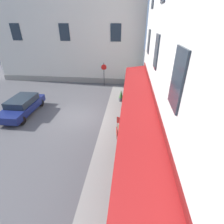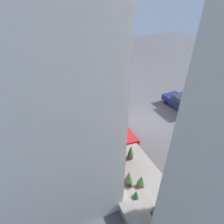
{
  "view_description": "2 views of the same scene",
  "coord_description": "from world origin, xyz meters",
  "px_view_note": "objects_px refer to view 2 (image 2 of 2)",
  "views": [
    {
      "loc": [
        -11.0,
        -3.63,
        6.65
      ],
      "look_at": [
        -1.59,
        -2.62,
        1.42
      ],
      "focal_mm": 26.74,
      "sensor_mm": 36.0,
      "label": 1
    },
    {
      "loc": [
        10.25,
        -7.55,
        9.2
      ],
      "look_at": [
        -1.09,
        -2.37,
        1.02
      ],
      "focal_mm": 28.36,
      "sensor_mm": 36.0,
      "label": 2
    }
  ],
  "objects_px": {
    "potted_plant_by_steps": "(136,196)",
    "potted_plant_under_sign": "(131,152)",
    "cafe_chair_red_back_row": "(84,98)",
    "cafe_table_streetside": "(102,122)",
    "cafe_chair_red_near_door": "(101,149)",
    "cafe_chair_red_facing_street": "(84,113)",
    "seated_companion_in_olive": "(95,109)",
    "seated_patron_in_white": "(102,123)",
    "cafe_chair_red_corner_right": "(97,110)",
    "cafe_table_mid_terrace": "(84,102)",
    "potted_plant_entrance_right": "(157,210)",
    "cafe_table_far_end": "(91,112)",
    "no_parking_sign": "(208,173)",
    "potted_plant_entrance_left": "(141,182)",
    "cafe_table_near_entrance": "(106,144)",
    "potted_plant_mid_terrace": "(129,178)",
    "cafe_chair_red_kerbside": "(83,104)",
    "cafe_chair_red_under_awning": "(112,139)",
    "cafe_chair_red_corner_left": "(102,127)",
    "cafe_chair_red_by_window": "(103,117)",
    "parked_car_navy": "(184,103)"
  },
  "relations": [
    {
      "from": "cafe_chair_red_back_row",
      "to": "cafe_chair_red_corner_right",
      "type": "relative_size",
      "value": 1.0
    },
    {
      "from": "cafe_chair_red_kerbside",
      "to": "seated_patron_in_white",
      "type": "xyz_separation_m",
      "value": [
        3.76,
        0.41,
        0.16
      ]
    },
    {
      "from": "cafe_chair_red_near_door",
      "to": "potted_plant_mid_terrace",
      "type": "distance_m",
      "value": 2.89
    },
    {
      "from": "cafe_table_near_entrance",
      "to": "cafe_chair_red_kerbside",
      "type": "xyz_separation_m",
      "value": [
        -5.86,
        0.1,
        0.06
      ]
    },
    {
      "from": "cafe_chair_red_under_awning",
      "to": "cafe_chair_red_corner_left",
      "type": "relative_size",
      "value": 1.0
    },
    {
      "from": "seated_companion_in_olive",
      "to": "cafe_table_mid_terrace",
      "type": "bearing_deg",
      "value": -167.77
    },
    {
      "from": "cafe_chair_red_kerbside",
      "to": "cafe_chair_red_corner_left",
      "type": "height_order",
      "value": "same"
    },
    {
      "from": "cafe_table_near_entrance",
      "to": "potted_plant_mid_terrace",
      "type": "distance_m",
      "value": 3.13
    },
    {
      "from": "seated_companion_in_olive",
      "to": "potted_plant_mid_terrace",
      "type": "height_order",
      "value": "seated_companion_in_olive"
    },
    {
      "from": "cafe_chair_red_by_window",
      "to": "cafe_table_mid_terrace",
      "type": "bearing_deg",
      "value": -169.15
    },
    {
      "from": "potted_plant_under_sign",
      "to": "seated_patron_in_white",
      "type": "bearing_deg",
      "value": -169.86
    },
    {
      "from": "cafe_table_near_entrance",
      "to": "cafe_table_far_end",
      "type": "distance_m",
      "value": 4.3
    },
    {
      "from": "cafe_chair_red_under_awning",
      "to": "potted_plant_under_sign",
      "type": "distance_m",
      "value": 1.79
    },
    {
      "from": "cafe_chair_red_near_door",
      "to": "potted_plant_entrance_right",
      "type": "relative_size",
      "value": 0.93
    },
    {
      "from": "cafe_table_near_entrance",
      "to": "potted_plant_mid_terrace",
      "type": "relative_size",
      "value": 0.68
    },
    {
      "from": "cafe_chair_red_by_window",
      "to": "potted_plant_mid_terrace",
      "type": "distance_m",
      "value": 6.24
    },
    {
      "from": "cafe_chair_red_back_row",
      "to": "potted_plant_mid_terrace",
      "type": "xyz_separation_m",
      "value": [
        10.18,
        -0.47,
        -0.01
      ]
    },
    {
      "from": "cafe_chair_red_near_door",
      "to": "cafe_chair_red_facing_street",
      "type": "height_order",
      "value": "same"
    },
    {
      "from": "cafe_chair_red_back_row",
      "to": "cafe_table_far_end",
      "type": "height_order",
      "value": "cafe_chair_red_back_row"
    },
    {
      "from": "potted_plant_by_steps",
      "to": "no_parking_sign",
      "type": "bearing_deg",
      "value": 72.37
    },
    {
      "from": "cafe_chair_red_kerbside",
      "to": "seated_companion_in_olive",
      "type": "distance_m",
      "value": 1.62
    },
    {
      "from": "cafe_chair_red_corner_left",
      "to": "cafe_table_streetside",
      "type": "bearing_deg",
      "value": 158.79
    },
    {
      "from": "cafe_table_near_entrance",
      "to": "cafe_chair_red_near_door",
      "type": "xyz_separation_m",
      "value": [
        0.3,
        -0.55,
        0.06
      ]
    },
    {
      "from": "potted_plant_under_sign",
      "to": "potted_plant_entrance_right",
      "type": "xyz_separation_m",
      "value": [
        3.8,
        -0.7,
        -0.05
      ]
    },
    {
      "from": "cafe_chair_red_facing_street",
      "to": "potted_plant_entrance_right",
      "type": "relative_size",
      "value": 0.93
    },
    {
      "from": "seated_companion_in_olive",
      "to": "seated_patron_in_white",
      "type": "bearing_deg",
      "value": -5.76
    },
    {
      "from": "seated_patron_in_white",
      "to": "potted_plant_entrance_right",
      "type": "xyz_separation_m",
      "value": [
        7.33,
        -0.07,
        -0.23
      ]
    },
    {
      "from": "no_parking_sign",
      "to": "potted_plant_entrance_left",
      "type": "height_order",
      "value": "no_parking_sign"
    },
    {
      "from": "cafe_chair_red_kerbside",
      "to": "no_parking_sign",
      "type": "bearing_deg",
      "value": 15.99
    },
    {
      "from": "cafe_chair_red_facing_street",
      "to": "cafe_chair_red_corner_right",
      "type": "bearing_deg",
      "value": 94.19
    },
    {
      "from": "potted_plant_by_steps",
      "to": "potted_plant_under_sign",
      "type": "bearing_deg",
      "value": 155.22
    },
    {
      "from": "cafe_table_far_end",
      "to": "cafe_chair_red_facing_street",
      "type": "relative_size",
      "value": 0.82
    },
    {
      "from": "potted_plant_entrance_left",
      "to": "cafe_chair_red_under_awning",
      "type": "bearing_deg",
      "value": -179.7
    },
    {
      "from": "cafe_chair_red_corner_right",
      "to": "cafe_table_streetside",
      "type": "bearing_deg",
      "value": -8.45
    },
    {
      "from": "cafe_table_mid_terrace",
      "to": "parked_car_navy",
      "type": "distance_m",
      "value": 9.7
    },
    {
      "from": "cafe_chair_red_near_door",
      "to": "cafe_chair_red_corner_left",
      "type": "distance_m",
      "value": 2.42
    },
    {
      "from": "cafe_chair_red_back_row",
      "to": "cafe_table_streetside",
      "type": "height_order",
      "value": "cafe_chair_red_back_row"
    },
    {
      "from": "parked_car_navy",
      "to": "cafe_table_far_end",
      "type": "bearing_deg",
      "value": -106.39
    },
    {
      "from": "cafe_table_mid_terrace",
      "to": "potted_plant_entrance_left",
      "type": "height_order",
      "value": "potted_plant_entrance_left"
    },
    {
      "from": "cafe_table_streetside",
      "to": "seated_companion_in_olive",
      "type": "height_order",
      "value": "seated_companion_in_olive"
    },
    {
      "from": "cafe_chair_red_near_door",
      "to": "cafe_chair_red_corner_left",
      "type": "xyz_separation_m",
      "value": [
        -2.2,
        0.99,
        0.0
      ]
    },
    {
      "from": "cafe_table_far_end",
      "to": "no_parking_sign",
      "type": "relative_size",
      "value": 0.29
    },
    {
      "from": "cafe_chair_red_under_awning",
      "to": "potted_plant_entrance_left",
      "type": "distance_m",
      "value": 3.83
    },
    {
      "from": "cafe_chair_red_corner_left",
      "to": "no_parking_sign",
      "type": "relative_size",
      "value": 0.35
    },
    {
      "from": "cafe_table_far_end",
      "to": "potted_plant_mid_terrace",
      "type": "relative_size",
      "value": 0.68
    },
    {
      "from": "cafe_chair_red_corner_right",
      "to": "cafe_table_mid_terrace",
      "type": "bearing_deg",
      "value": -162.0
    },
    {
      "from": "cafe_chair_red_facing_street",
      "to": "potted_plant_entrance_right",
      "type": "distance_m",
      "value": 9.6
    },
    {
      "from": "cafe_table_mid_terrace",
      "to": "parked_car_navy",
      "type": "relative_size",
      "value": 0.17
    },
    {
      "from": "cafe_table_mid_terrace",
      "to": "cafe_chair_red_kerbside",
      "type": "height_order",
      "value": "cafe_chair_red_kerbside"
    },
    {
      "from": "cafe_chair_red_under_awning",
      "to": "cafe_chair_red_corner_left",
      "type": "distance_m",
      "value": 1.64
    }
  ]
}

